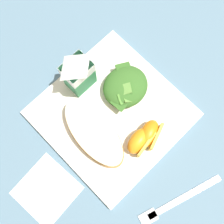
# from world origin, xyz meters

# --- Properties ---
(ground) EXTENTS (3.00, 3.00, 0.00)m
(ground) POSITION_xyz_m (0.00, 0.00, 0.00)
(ground) COLOR slate
(white_plate) EXTENTS (0.28, 0.28, 0.02)m
(white_plate) POSITION_xyz_m (0.00, 0.00, 0.01)
(white_plate) COLOR white
(white_plate) RESTS_ON ground
(cheesy_pizza_bread) EXTENTS (0.10, 0.18, 0.04)m
(cheesy_pizza_bread) POSITION_xyz_m (-0.06, -0.01, 0.03)
(cheesy_pizza_bread) COLOR #B77F42
(cheesy_pizza_bread) RESTS_ON white_plate
(green_salad_pile) EXTENTS (0.10, 0.09, 0.04)m
(green_salad_pile) POSITION_xyz_m (0.06, 0.02, 0.04)
(green_salad_pile) COLOR #336023
(green_salad_pile) RESTS_ON white_plate
(milk_carton) EXTENTS (0.06, 0.04, 0.11)m
(milk_carton) POSITION_xyz_m (-0.00, 0.10, 0.08)
(milk_carton) COLOR #2D8451
(milk_carton) RESTS_ON white_plate
(orange_wedge_front) EXTENTS (0.06, 0.05, 0.04)m
(orange_wedge_front) POSITION_xyz_m (-0.00, -0.08, 0.04)
(orange_wedge_front) COLOR orange
(orange_wedge_front) RESTS_ON white_plate
(orange_wedge_middle) EXTENTS (0.07, 0.05, 0.04)m
(orange_wedge_middle) POSITION_xyz_m (0.02, -0.09, 0.04)
(orange_wedge_middle) COLOR orange
(orange_wedge_middle) RESTS_ON white_plate
(paper_napkin) EXTENTS (0.12, 0.12, 0.00)m
(paper_napkin) POSITION_xyz_m (-0.21, -0.02, 0.00)
(paper_napkin) COLOR white
(paper_napkin) RESTS_ON ground
(metal_fork) EXTENTS (0.19, 0.07, 0.01)m
(metal_fork) POSITION_xyz_m (-0.04, -0.22, 0.00)
(metal_fork) COLOR silver
(metal_fork) RESTS_ON ground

